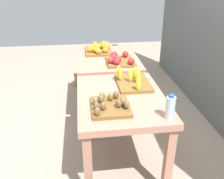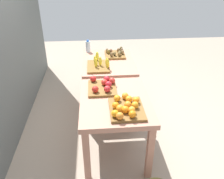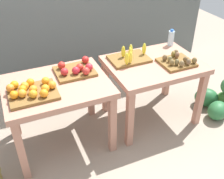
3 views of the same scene
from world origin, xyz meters
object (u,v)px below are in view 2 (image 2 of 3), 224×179
(banana_crate, at_px, (99,65))
(water_bottle, at_px, (88,46))
(display_table_left, at_px, (115,107))
(watermelon_pile, at_px, (117,71))
(orange_bin, at_px, (126,107))
(kiwi_bin, at_px, (115,54))
(display_table_right, at_px, (108,68))
(apple_bin, at_px, (103,86))

(banana_crate, bearing_deg, water_bottle, 13.83)
(display_table_left, xyz_separation_m, watermelon_pile, (2.02, -0.24, -0.49))
(banana_crate, bearing_deg, orange_bin, -167.71)
(orange_bin, bearing_deg, kiwi_bin, -1.36)
(display_table_left, bearing_deg, display_table_right, 0.00)
(display_table_left, relative_size, kiwi_bin, 2.87)
(display_table_left, distance_m, orange_bin, 0.31)
(watermelon_pile, bearing_deg, display_table_left, 173.30)
(orange_bin, distance_m, water_bottle, 1.83)
(banana_crate, height_order, water_bottle, water_bottle)
(display_table_left, xyz_separation_m, display_table_right, (1.12, 0.00, 0.00))
(kiwi_bin, xyz_separation_m, watermelon_pile, (0.69, -0.11, -0.64))
(display_table_right, distance_m, kiwi_bin, 0.29)
(orange_bin, bearing_deg, banana_crate, 12.29)
(apple_bin, height_order, banana_crate, banana_crate)
(display_table_right, xyz_separation_m, kiwi_bin, (0.21, -0.13, 0.15))
(orange_bin, xyz_separation_m, watermelon_pile, (2.26, -0.14, -0.65))
(apple_bin, relative_size, watermelon_pile, 0.65)
(orange_bin, relative_size, kiwi_bin, 1.26)
(kiwi_bin, bearing_deg, banana_crate, 147.32)
(kiwi_bin, xyz_separation_m, water_bottle, (0.21, 0.45, 0.06))
(orange_bin, height_order, water_bottle, water_bottle)
(water_bottle, bearing_deg, banana_crate, -166.17)
(display_table_left, height_order, display_table_right, same)
(kiwi_bin, height_order, water_bottle, water_bottle)
(display_table_right, distance_m, apple_bin, 0.90)
(orange_bin, distance_m, apple_bin, 0.54)
(water_bottle, xyz_separation_m, watermelon_pile, (0.48, -0.55, -0.70))
(display_table_left, xyz_separation_m, orange_bin, (-0.25, -0.09, 0.16))
(watermelon_pile, bearing_deg, display_table_right, 165.20)
(banana_crate, distance_m, kiwi_bin, 0.53)
(banana_crate, distance_m, watermelon_pile, 1.36)
(orange_bin, height_order, banana_crate, banana_crate)
(display_table_left, relative_size, banana_crate, 2.36)
(display_table_left, height_order, apple_bin, apple_bin)
(orange_bin, relative_size, apple_bin, 1.11)
(display_table_left, bearing_deg, apple_bin, 26.77)
(display_table_left, bearing_deg, water_bottle, 11.53)
(display_table_left, xyz_separation_m, kiwi_bin, (1.33, -0.13, 0.15))
(orange_bin, distance_m, watermelon_pile, 2.36)
(orange_bin, relative_size, watermelon_pile, 0.72)
(display_table_right, xyz_separation_m, banana_crate, (-0.23, 0.15, 0.16))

